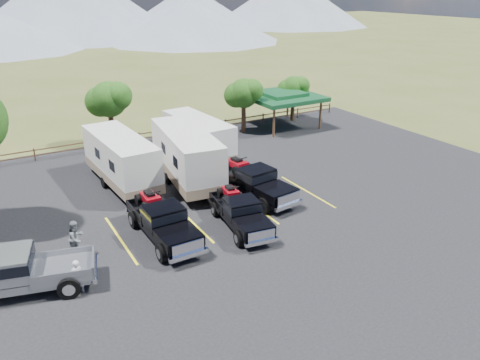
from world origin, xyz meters
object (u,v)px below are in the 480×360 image
rig_center (240,211)px  rig_right (254,181)px  pavilion (282,96)px  trailer_left (121,160)px  person_b (76,238)px  pickup_silver (17,272)px  trailer_right (198,137)px  rig_left (162,220)px  trailer_center (187,157)px  person_a (77,277)px

rig_center → rig_right: size_ratio=0.88×
pavilion → rig_right: bearing=-130.9°
pavilion → trailer_left: 17.89m
rig_center → trailer_left: trailer_left is taller
person_b → pickup_silver: bearing=174.5°
trailer_left → trailer_right: trailer_left is taller
pavilion → rig_left: (-16.98, -13.90, -1.76)m
rig_center → rig_right: rig_right is taller
trailer_right → person_b: bearing=-143.6°
pickup_silver → rig_right: bearing=117.9°
rig_right → person_b: 10.99m
rig_center → person_b: size_ratio=3.11×
rig_center → trailer_center: trailer_center is taller
pavilion → trailer_left: size_ratio=0.65×
pavilion → rig_center: (-12.95, -14.84, -1.86)m
rig_center → trailer_center: bearing=97.7°
rig_left → trailer_right: bearing=54.9°
pickup_silver → person_a: size_ratio=4.23×
trailer_right → person_a: bearing=-137.1°
trailer_right → person_b: 14.46m
pavilion → person_b: pavilion is taller
trailer_right → pavilion: bearing=16.9°
trailer_right → person_a: size_ratio=5.54×
person_a → person_b: size_ratio=0.87×
trailer_center → person_b: bearing=-139.1°
person_a → trailer_left: bearing=-133.9°
pavilion → person_a: pavilion is taller
rig_center → person_a: rig_center is taller
rig_center → rig_right: (2.66, 2.94, 0.13)m
trailer_left → trailer_center: 4.17m
trailer_left → pickup_silver: (-7.24, -9.01, -0.72)m
rig_left → rig_center: bearing=-13.9°
pickup_silver → rig_left: bearing=115.0°
rig_right → trailer_right: (0.04, 7.89, 0.59)m
rig_left → person_a: size_ratio=3.87×
person_a → rig_center: bearing=173.4°
rig_center → trailer_left: size_ratio=0.60×
rig_center → pickup_silver: pickup_silver is taller
rig_left → person_b: bearing=173.2°
trailer_center → person_b: trailer_center is taller
trailer_center → trailer_right: (2.67, 3.94, -0.22)m
trailer_right → person_a: trailer_right is taller
rig_left → rig_right: size_ratio=0.95×
pavilion → trailer_left: bearing=-159.5°
person_a → trailer_center: bearing=-153.6°
trailer_right → rig_left: bearing=-128.7°
rig_left → trailer_center: bearing=54.8°
person_b → rig_center: bearing=-47.4°
rig_left → trailer_left: bearing=87.2°
rig_center → rig_right: 3.96m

